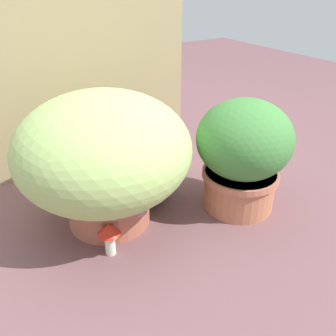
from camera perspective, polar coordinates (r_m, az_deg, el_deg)
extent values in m
plane|color=brown|center=(1.38, -6.24, -8.37)|extent=(6.00, 6.00, 0.00)
cube|color=tan|center=(1.70, -14.01, 12.49)|extent=(1.10, 0.03, 0.75)
cylinder|color=#AD5F49|center=(1.36, -9.41, -5.93)|extent=(0.30, 0.30, 0.13)
cylinder|color=#AF6150|center=(1.33, -9.59, -4.04)|extent=(0.33, 0.33, 0.02)
ellipsoid|color=#A8CA6F|center=(1.24, -10.27, 2.91)|extent=(0.61, 0.61, 0.40)
cylinder|color=#BD714F|center=(1.45, 11.24, -3.17)|extent=(0.28, 0.28, 0.16)
cylinder|color=#C16F56|center=(1.41, 11.50, -0.89)|extent=(0.30, 0.30, 0.02)
ellipsoid|color=#42833C|center=(1.35, 12.11, 4.52)|extent=(0.36, 0.36, 0.30)
ellipsoid|color=gray|center=(1.45, -2.39, -1.13)|extent=(0.31, 0.29, 0.22)
ellipsoid|color=beige|center=(1.53, -0.97, 0.24)|extent=(0.12, 0.12, 0.11)
sphere|color=gray|center=(1.48, -0.82, 4.74)|extent=(0.15, 0.15, 0.11)
cone|color=gray|center=(1.47, -1.95, 7.08)|extent=(0.05, 0.05, 0.04)
cone|color=gray|center=(1.45, 0.28, 6.77)|extent=(0.05, 0.05, 0.04)
cylinder|color=gray|center=(1.42, -5.75, -6.12)|extent=(0.17, 0.14, 0.07)
cylinder|color=silver|center=(1.23, -9.24, -11.81)|extent=(0.03, 0.03, 0.08)
cone|color=red|center=(1.19, -9.47, -9.59)|extent=(0.08, 0.08, 0.04)
cylinder|color=silver|center=(1.32, -5.08, -8.34)|extent=(0.03, 0.03, 0.08)
cone|color=pink|center=(1.28, -5.21, -6.10)|extent=(0.08, 0.08, 0.04)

